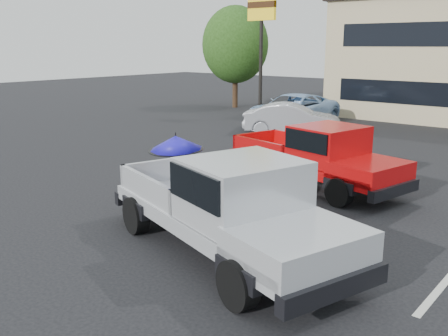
{
  "coord_description": "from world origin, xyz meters",
  "views": [
    {
      "loc": [
        4.91,
        -7.1,
        3.73
      ],
      "look_at": [
        -1.32,
        0.49,
        1.3
      ],
      "focal_mm": 40.0,
      "sensor_mm": 36.0,
      "label": 1
    }
  ],
  "objects_px": {
    "silver_pickup": "(234,203)",
    "blue_suv": "(293,110)",
    "motel_sign": "(261,26)",
    "tree_left": "(235,45)",
    "red_pickup": "(323,154)",
    "silver_sedan": "(292,119)"
  },
  "relations": [
    {
      "from": "silver_pickup",
      "to": "silver_sedan",
      "type": "height_order",
      "value": "silver_pickup"
    },
    {
      "from": "tree_left",
      "to": "motel_sign",
      "type": "bearing_deg",
      "value": -36.87
    },
    {
      "from": "tree_left",
      "to": "silver_sedan",
      "type": "height_order",
      "value": "tree_left"
    },
    {
      "from": "silver_sedan",
      "to": "blue_suv",
      "type": "height_order",
      "value": "blue_suv"
    },
    {
      "from": "motel_sign",
      "to": "silver_sedan",
      "type": "distance_m",
      "value": 6.3
    },
    {
      "from": "tree_left",
      "to": "blue_suv",
      "type": "relative_size",
      "value": 1.14
    },
    {
      "from": "motel_sign",
      "to": "silver_pickup",
      "type": "relative_size",
      "value": 1.0
    },
    {
      "from": "red_pickup",
      "to": "silver_sedan",
      "type": "xyz_separation_m",
      "value": [
        -5.01,
        6.54,
        -0.27
      ]
    },
    {
      "from": "red_pickup",
      "to": "silver_sedan",
      "type": "distance_m",
      "value": 8.24
    },
    {
      "from": "red_pickup",
      "to": "silver_sedan",
      "type": "relative_size",
      "value": 1.35
    },
    {
      "from": "tree_left",
      "to": "silver_pickup",
      "type": "relative_size",
      "value": 1.0
    },
    {
      "from": "red_pickup",
      "to": "tree_left",
      "type": "bearing_deg",
      "value": 147.95
    },
    {
      "from": "silver_sedan",
      "to": "blue_suv",
      "type": "bearing_deg",
      "value": 6.11
    },
    {
      "from": "red_pickup",
      "to": "blue_suv",
      "type": "xyz_separation_m",
      "value": [
        -6.33,
        8.72,
        -0.2
      ]
    },
    {
      "from": "silver_pickup",
      "to": "blue_suv",
      "type": "height_order",
      "value": "silver_pickup"
    },
    {
      "from": "motel_sign",
      "to": "tree_left",
      "type": "bearing_deg",
      "value": 143.13
    },
    {
      "from": "silver_pickup",
      "to": "silver_sedan",
      "type": "distance_m",
      "value": 13.03
    },
    {
      "from": "motel_sign",
      "to": "blue_suv",
      "type": "height_order",
      "value": "motel_sign"
    },
    {
      "from": "silver_sedan",
      "to": "blue_suv",
      "type": "distance_m",
      "value": 2.55
    },
    {
      "from": "silver_pickup",
      "to": "blue_suv",
      "type": "xyz_separation_m",
      "value": [
        -7.31,
        13.75,
        -0.32
      ]
    },
    {
      "from": "silver_pickup",
      "to": "red_pickup",
      "type": "distance_m",
      "value": 5.12
    },
    {
      "from": "silver_pickup",
      "to": "blue_suv",
      "type": "distance_m",
      "value": 15.57
    }
  ]
}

